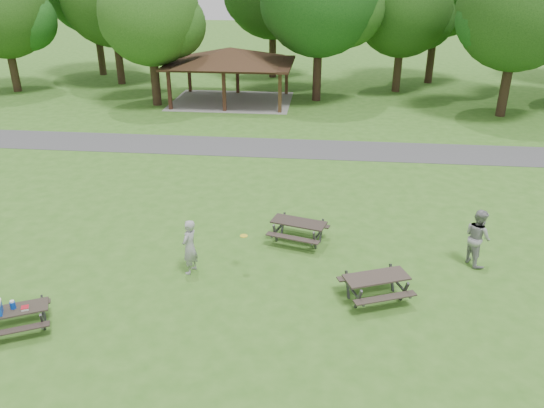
{
  "coord_description": "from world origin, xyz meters",
  "views": [
    {
      "loc": [
        2.79,
        -13.01,
        9.18
      ],
      "look_at": [
        1.0,
        4.0,
        1.3
      ],
      "focal_mm": 35.0,
      "sensor_mm": 36.0,
      "label": 1
    }
  ],
  "objects": [
    {
      "name": "frisbee_in_flight",
      "position": [
        0.36,
        1.59,
        1.26
      ],
      "size": [
        0.3,
        0.3,
        0.02
      ],
      "color": "gold",
      "rests_on": "ground"
    },
    {
      "name": "tree_row_d",
      "position": [
        -8.92,
        22.53,
        5.77
      ],
      "size": [
        6.93,
        6.6,
        9.27
      ],
      "color": "black",
      "rests_on": "ground"
    },
    {
      "name": "picnic_table_middle",
      "position": [
        1.98,
        3.7,
        0.61
      ],
      "size": [
        2.25,
        1.99,
        0.83
      ],
      "color": "#2A231E",
      "rests_on": "ground"
    },
    {
      "name": "asphalt_path",
      "position": [
        0.0,
        14.0,
        0.01
      ],
      "size": [
        120.0,
        3.2,
        0.02
      ],
      "primitive_type": "cube",
      "color": "#434345",
      "rests_on": "ground"
    },
    {
      "name": "picnic_table_near",
      "position": [
        -5.41,
        -2.19,
        0.66
      ],
      "size": [
        2.06,
        1.91,
        1.15
      ],
      "color": "#2B251F",
      "rests_on": "ground"
    },
    {
      "name": "frisbee_catcher",
      "position": [
        7.87,
        2.84,
        0.97
      ],
      "size": [
        1.04,
        1.16,
        1.95
      ],
      "primitive_type": "imported",
      "rotation": [
        0.0,
        0.0,
        1.96
      ],
      "color": "gray",
      "rests_on": "ground"
    },
    {
      "name": "tree_row_b",
      "position": [
        -20.92,
        25.53,
        5.67
      ],
      "size": [
        7.14,
        6.8,
        9.28
      ],
      "color": "#312116",
      "rests_on": "ground"
    },
    {
      "name": "frisbee_thrower",
      "position": [
        -1.34,
        1.3,
        0.93
      ],
      "size": [
        0.62,
        0.78,
        1.85
      ],
      "primitive_type": "imported",
      "rotation": [
        0.0,
        0.0,
        -1.87
      ],
      "color": "#9A9A9D",
      "rests_on": "ground"
    },
    {
      "name": "tree_row_g",
      "position": [
        14.09,
        22.03,
        6.33
      ],
      "size": [
        7.77,
        7.4,
        10.25
      ],
      "color": "black",
      "rests_on": "ground"
    },
    {
      "name": "ground",
      "position": [
        0.0,
        0.0,
        0.0
      ],
      "size": [
        160.0,
        160.0,
        0.0
      ],
      "primitive_type": "plane",
      "color": "#36691E",
      "rests_on": "ground"
    },
    {
      "name": "pavilion",
      "position": [
        -4.0,
        24.0,
        3.06
      ],
      "size": [
        8.6,
        7.01,
        3.76
      ],
      "color": "black",
      "rests_on": "ground"
    },
    {
      "name": "tree_row_e",
      "position": [
        2.1,
        25.03,
        6.78
      ],
      "size": [
        8.4,
        8.0,
        11.02
      ],
      "color": "black",
      "rests_on": "ground"
    },
    {
      "name": "tree_row_f",
      "position": [
        8.09,
        28.53,
        5.84
      ],
      "size": [
        7.35,
        7.0,
        9.55
      ],
      "color": "#302115",
      "rests_on": "ground"
    },
    {
      "name": "picnic_table_far",
      "position": [
        4.45,
        0.39,
        0.6
      ],
      "size": [
        2.31,
        2.1,
        0.82
      ],
      "color": "#322924",
      "rests_on": "ground"
    }
  ]
}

